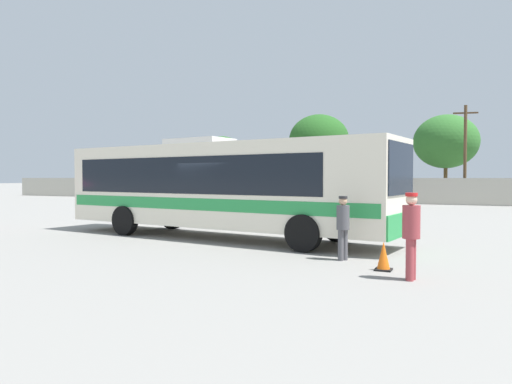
{
  "coord_description": "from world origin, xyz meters",
  "views": [
    {
      "loc": [
        7.42,
        -13.78,
        2.04
      ],
      "look_at": [
        0.79,
        0.63,
        1.56
      ],
      "focal_mm": 33.08,
      "sensor_mm": 36.0,
      "label": 1
    }
  ],
  "objects_px": {
    "utility_pole_near": "(465,152)",
    "roadside_tree_midright": "(446,142)",
    "parked_car_second_silver": "(269,193)",
    "passenger_waiting_on_apron": "(411,231)",
    "attendant_by_bus_door": "(343,224)",
    "roadside_tree_left": "(222,157)",
    "coach_bus_cream_green": "(217,184)",
    "parked_car_third_maroon": "(346,195)",
    "roadside_tree_midleft": "(319,140)",
    "parked_car_leftmost_grey": "(196,192)",
    "traffic_cone_on_apron": "(384,256)"
  },
  "relations": [
    {
      "from": "attendant_by_bus_door",
      "to": "parked_car_third_maroon",
      "type": "bearing_deg",
      "value": 103.77
    },
    {
      "from": "attendant_by_bus_door",
      "to": "parked_car_third_maroon",
      "type": "distance_m",
      "value": 23.7
    },
    {
      "from": "parked_car_third_maroon",
      "to": "parked_car_leftmost_grey",
      "type": "bearing_deg",
      "value": 177.79
    },
    {
      "from": "roadside_tree_left",
      "to": "roadside_tree_midright",
      "type": "bearing_deg",
      "value": 5.08
    },
    {
      "from": "coach_bus_cream_green",
      "to": "parked_car_third_maroon",
      "type": "xyz_separation_m",
      "value": [
        -0.64,
        20.44,
        -1.04
      ]
    },
    {
      "from": "parked_car_leftmost_grey",
      "to": "roadside_tree_midleft",
      "type": "bearing_deg",
      "value": 37.44
    },
    {
      "from": "roadside_tree_midright",
      "to": "utility_pole_near",
      "type": "bearing_deg",
      "value": -69.09
    },
    {
      "from": "parked_car_third_maroon",
      "to": "roadside_tree_left",
      "type": "distance_m",
      "value": 17.0
    },
    {
      "from": "passenger_waiting_on_apron",
      "to": "parked_car_third_maroon",
      "type": "relative_size",
      "value": 0.39
    },
    {
      "from": "coach_bus_cream_green",
      "to": "parked_car_third_maroon",
      "type": "distance_m",
      "value": 20.47
    },
    {
      "from": "passenger_waiting_on_apron",
      "to": "roadside_tree_midleft",
      "type": "bearing_deg",
      "value": 110.19
    },
    {
      "from": "parked_car_second_silver",
      "to": "utility_pole_near",
      "type": "bearing_deg",
      "value": 17.86
    },
    {
      "from": "attendant_by_bus_door",
      "to": "roadside_tree_left",
      "type": "xyz_separation_m",
      "value": [
        -20.37,
        30.81,
        3.23
      ]
    },
    {
      "from": "traffic_cone_on_apron",
      "to": "parked_car_leftmost_grey",
      "type": "bearing_deg",
      "value": 129.4
    },
    {
      "from": "roadside_tree_left",
      "to": "roadside_tree_midright",
      "type": "height_order",
      "value": "roadside_tree_midright"
    },
    {
      "from": "parked_car_leftmost_grey",
      "to": "traffic_cone_on_apron",
      "type": "bearing_deg",
      "value": -50.6
    },
    {
      "from": "parked_car_second_silver",
      "to": "utility_pole_near",
      "type": "relative_size",
      "value": 0.59
    },
    {
      "from": "attendant_by_bus_door",
      "to": "roadside_tree_midleft",
      "type": "relative_size",
      "value": 0.2
    },
    {
      "from": "roadside_tree_left",
      "to": "roadside_tree_midleft",
      "type": "xyz_separation_m",
      "value": [
        10.39,
        -0.44,
        1.37
      ]
    },
    {
      "from": "coach_bus_cream_green",
      "to": "parked_car_third_maroon",
      "type": "bearing_deg",
      "value": 91.81
    },
    {
      "from": "utility_pole_near",
      "to": "roadside_tree_midleft",
      "type": "height_order",
      "value": "roadside_tree_midleft"
    },
    {
      "from": "utility_pole_near",
      "to": "roadside_tree_left",
      "type": "height_order",
      "value": "utility_pole_near"
    },
    {
      "from": "utility_pole_near",
      "to": "roadside_tree_midright",
      "type": "height_order",
      "value": "utility_pole_near"
    },
    {
      "from": "utility_pole_near",
      "to": "parked_car_second_silver",
      "type": "bearing_deg",
      "value": -162.14
    },
    {
      "from": "passenger_waiting_on_apron",
      "to": "parked_car_second_silver",
      "type": "relative_size",
      "value": 0.39
    },
    {
      "from": "passenger_waiting_on_apron",
      "to": "traffic_cone_on_apron",
      "type": "xyz_separation_m",
      "value": [
        -0.66,
        0.78,
        -0.68
      ]
    },
    {
      "from": "parked_car_second_silver",
      "to": "roadside_tree_midright",
      "type": "bearing_deg",
      "value": 34.41
    },
    {
      "from": "roadside_tree_midright",
      "to": "traffic_cone_on_apron",
      "type": "distance_m",
      "value": 33.92
    },
    {
      "from": "traffic_cone_on_apron",
      "to": "coach_bus_cream_green",
      "type": "bearing_deg",
      "value": 150.58
    },
    {
      "from": "passenger_waiting_on_apron",
      "to": "roadside_tree_midleft",
      "type": "relative_size",
      "value": 0.22
    },
    {
      "from": "utility_pole_near",
      "to": "roadside_tree_midright",
      "type": "distance_m",
      "value": 4.61
    },
    {
      "from": "parked_car_second_silver",
      "to": "roadside_tree_midright",
      "type": "relative_size",
      "value": 0.6
    },
    {
      "from": "utility_pole_near",
      "to": "coach_bus_cream_green",
      "type": "bearing_deg",
      "value": -105.79
    },
    {
      "from": "parked_car_second_silver",
      "to": "utility_pole_near",
      "type": "xyz_separation_m",
      "value": [
        14.49,
        4.67,
        3.23
      ]
    },
    {
      "from": "parked_car_leftmost_grey",
      "to": "parked_car_third_maroon",
      "type": "relative_size",
      "value": 0.93
    },
    {
      "from": "parked_car_third_maroon",
      "to": "roadside_tree_left",
      "type": "height_order",
      "value": "roadside_tree_left"
    },
    {
      "from": "attendant_by_bus_door",
      "to": "passenger_waiting_on_apron",
      "type": "bearing_deg",
      "value": -42.6
    },
    {
      "from": "attendant_by_bus_door",
      "to": "roadside_tree_left",
      "type": "distance_m",
      "value": 37.08
    },
    {
      "from": "parked_car_leftmost_grey",
      "to": "utility_pole_near",
      "type": "bearing_deg",
      "value": 13.23
    },
    {
      "from": "coach_bus_cream_green",
      "to": "utility_pole_near",
      "type": "xyz_separation_m",
      "value": [
        7.33,
        25.94,
        2.18
      ]
    },
    {
      "from": "coach_bus_cream_green",
      "to": "parked_car_leftmost_grey",
      "type": "bearing_deg",
      "value": 123.6
    },
    {
      "from": "coach_bus_cream_green",
      "to": "attendant_by_bus_door",
      "type": "relative_size",
      "value": 7.8
    },
    {
      "from": "roadside_tree_midleft",
      "to": "attendant_by_bus_door",
      "type": "bearing_deg",
      "value": -71.81
    },
    {
      "from": "roadside_tree_left",
      "to": "traffic_cone_on_apron",
      "type": "distance_m",
      "value": 38.48
    },
    {
      "from": "attendant_by_bus_door",
      "to": "traffic_cone_on_apron",
      "type": "xyz_separation_m",
      "value": [
        1.13,
        -0.87,
        -0.6
      ]
    },
    {
      "from": "roadside_tree_midright",
      "to": "traffic_cone_on_apron",
      "type": "bearing_deg",
      "value": -89.34
    },
    {
      "from": "utility_pole_near",
      "to": "traffic_cone_on_apron",
      "type": "relative_size",
      "value": 11.94
    },
    {
      "from": "attendant_by_bus_door",
      "to": "parked_car_leftmost_grey",
      "type": "xyz_separation_m",
      "value": [
        -18.92,
        23.53,
        -0.13
      ]
    },
    {
      "from": "roadside_tree_midleft",
      "to": "coach_bus_cream_green",
      "type": "bearing_deg",
      "value": -79.83
    },
    {
      "from": "attendant_by_bus_door",
      "to": "passenger_waiting_on_apron",
      "type": "xyz_separation_m",
      "value": [
        1.79,
        -1.65,
        0.09
      ]
    }
  ]
}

